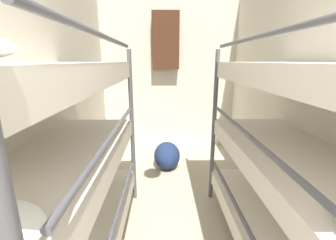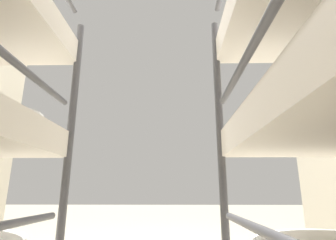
{
  "view_description": "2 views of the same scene",
  "coord_description": "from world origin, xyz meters",
  "px_view_note": "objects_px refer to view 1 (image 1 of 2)",
  "views": [
    {
      "loc": [
        -0.11,
        0.16,
        1.52
      ],
      "look_at": [
        -0.06,
        2.32,
        0.95
      ],
      "focal_mm": 24.0,
      "sensor_mm": 36.0,
      "label": 1
    },
    {
      "loc": [
        -0.17,
        2.05,
        0.59
      ],
      "look_at": [
        -0.13,
        0.51,
        1.01
      ],
      "focal_mm": 28.0,
      "sensor_mm": 36.0,
      "label": 2
    }
  ],
  "objects_px": {
    "bunk_stack_right_near": "(303,168)",
    "bunk_stack_left_near": "(54,171)",
    "hanging_coat": "(166,41)",
    "duffel_bag": "(167,155)"
  },
  "relations": [
    {
      "from": "bunk_stack_right_near",
      "to": "bunk_stack_left_near",
      "type": "bearing_deg",
      "value": 180.0
    },
    {
      "from": "bunk_stack_left_near",
      "to": "hanging_coat",
      "type": "distance_m",
      "value": 2.84
    },
    {
      "from": "hanging_coat",
      "to": "bunk_stack_left_near",
      "type": "bearing_deg",
      "value": -105.78
    },
    {
      "from": "bunk_stack_left_near",
      "to": "bunk_stack_right_near",
      "type": "xyz_separation_m",
      "value": [
        1.57,
        0.0,
        0.0
      ]
    },
    {
      "from": "bunk_stack_left_near",
      "to": "duffel_bag",
      "type": "relative_size",
      "value": 3.83
    },
    {
      "from": "bunk_stack_left_near",
      "to": "duffel_bag",
      "type": "distance_m",
      "value": 2.01
    },
    {
      "from": "bunk_stack_left_near",
      "to": "bunk_stack_right_near",
      "type": "bearing_deg",
      "value": 0.0
    },
    {
      "from": "bunk_stack_right_near",
      "to": "hanging_coat",
      "type": "distance_m",
      "value": 2.87
    },
    {
      "from": "duffel_bag",
      "to": "hanging_coat",
      "type": "height_order",
      "value": "hanging_coat"
    },
    {
      "from": "bunk_stack_right_near",
      "to": "hanging_coat",
      "type": "bearing_deg",
      "value": 108.15
    }
  ]
}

